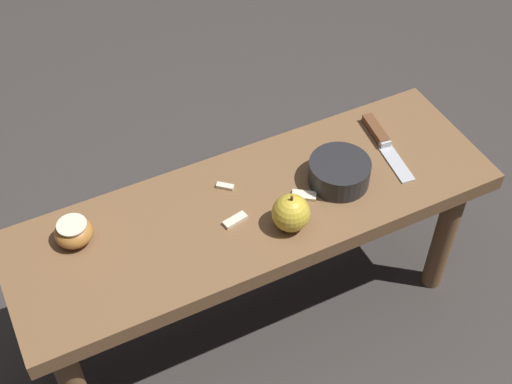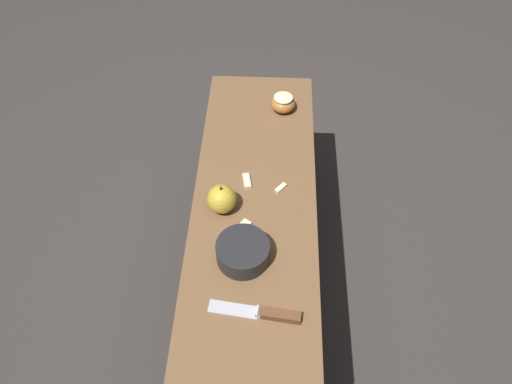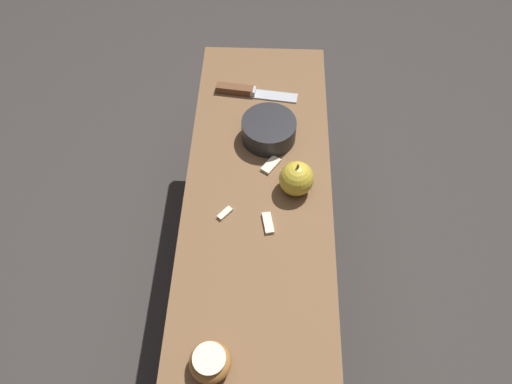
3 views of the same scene
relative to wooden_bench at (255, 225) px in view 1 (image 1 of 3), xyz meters
name	(u,v)px [view 1 (image 1 of 3)]	position (x,y,z in m)	size (l,w,h in m)	color
ground_plane	(255,316)	(0.00, 0.00, -0.36)	(8.00, 8.00, 0.00)	#383330
wooden_bench	(255,225)	(0.00, 0.00, 0.00)	(1.04, 0.33, 0.43)	brown
knife	(381,139)	(-0.34, -0.04, 0.08)	(0.05, 0.21, 0.02)	#B7BABF
apple_whole	(291,213)	(-0.04, 0.08, 0.11)	(0.08, 0.08, 0.09)	gold
apple_cut	(74,232)	(0.36, -0.07, 0.09)	(0.08, 0.08, 0.05)	#B27233
apple_slice_near_knife	(235,220)	(0.06, 0.02, 0.07)	(0.05, 0.03, 0.01)	beige
apple_slice_center	(304,195)	(-0.10, 0.03, 0.07)	(0.06, 0.05, 0.01)	beige
apple_slice_near_bowl	(225,186)	(0.04, -0.07, 0.07)	(0.04, 0.03, 0.01)	beige
bowl	(339,172)	(-0.19, 0.02, 0.09)	(0.13, 0.13, 0.05)	#232326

